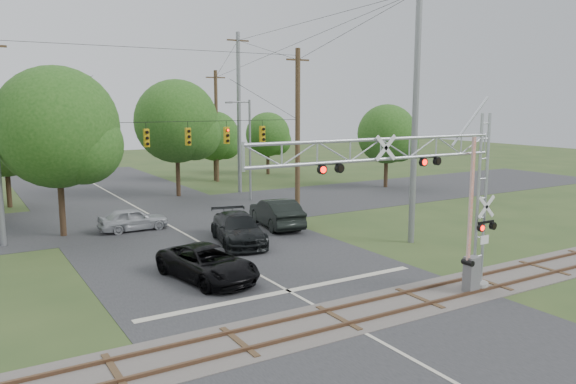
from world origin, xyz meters
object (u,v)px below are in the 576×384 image
streetlight (248,145)px  crossing_gantry (424,188)px  car_dark (238,229)px  pickup_black (208,263)px  sedan_silver (133,219)px  traffic_signal_span (182,135)px

streetlight → crossing_gantry: bearing=-101.5°
crossing_gantry → car_dark: crossing_gantry is taller
pickup_black → sedan_silver: bearing=79.8°
crossing_gantry → streetlight: streetlight is taller
pickup_black → car_dark: car_dark is taller
traffic_signal_span → sedan_silver: bearing=178.4°
pickup_black → sedan_silver: pickup_black is taller
streetlight → pickup_black: bearing=-122.2°
traffic_signal_span → pickup_black: bearing=-105.6°
pickup_black → car_dark: bearing=41.6°
crossing_gantry → traffic_signal_span: size_ratio=0.59×
sedan_silver → streetlight: streetlight is taller
car_dark → sedan_silver: bearing=136.5°
sedan_silver → car_dark: bearing=-147.1°
crossing_gantry → sedan_silver: (-5.99, 18.45, -3.87)m
crossing_gantry → pickup_black: (-5.91, 7.07, -3.82)m
traffic_signal_span → sedan_silver: 5.98m
pickup_black → streetlight: 20.75m
traffic_signal_span → pickup_black: traffic_signal_span is taller
crossing_gantry → pickup_black: size_ratio=2.10×
streetlight → car_dark: bearing=-119.5°
crossing_gantry → traffic_signal_span: (-2.76, 18.36, 1.16)m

